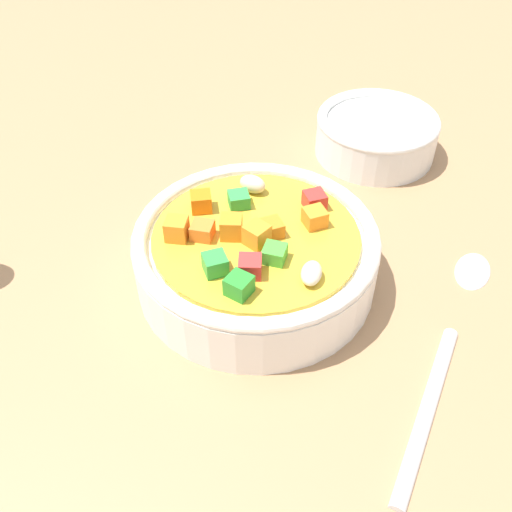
# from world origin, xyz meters

# --- Properties ---
(ground_plane) EXTENTS (1.40, 1.40, 0.02)m
(ground_plane) POSITION_xyz_m (0.00, 0.00, -0.01)
(ground_plane) COLOR #9E754F
(soup_bowl_main) EXTENTS (0.16, 0.16, 0.05)m
(soup_bowl_main) POSITION_xyz_m (-0.00, -0.00, 0.02)
(soup_bowl_main) COLOR white
(soup_bowl_main) RESTS_ON ground_plane
(spoon) EXTENTS (0.11, 0.19, 0.01)m
(spoon) POSITION_xyz_m (0.11, -0.06, 0.00)
(spoon) COLOR silver
(spoon) RESTS_ON ground_plane
(side_bowl_small) EXTENTS (0.10, 0.10, 0.04)m
(side_bowl_small) POSITION_xyz_m (0.11, 0.15, 0.02)
(side_bowl_small) COLOR white
(side_bowl_small) RESTS_ON ground_plane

